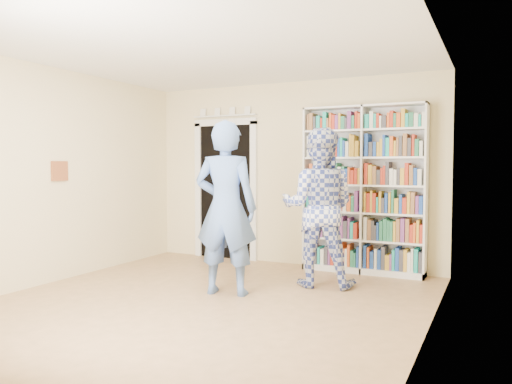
# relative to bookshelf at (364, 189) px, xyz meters

# --- Properties ---
(floor) EXTENTS (5.00, 5.00, 0.00)m
(floor) POSITION_rel_bookshelf_xyz_m (-1.13, -2.34, -1.15)
(floor) COLOR olive
(floor) RESTS_ON ground
(ceiling) EXTENTS (5.00, 5.00, 0.00)m
(ceiling) POSITION_rel_bookshelf_xyz_m (-1.13, -2.34, 1.55)
(ceiling) COLOR white
(ceiling) RESTS_ON wall_back
(wall_back) EXTENTS (4.50, 0.00, 4.50)m
(wall_back) POSITION_rel_bookshelf_xyz_m (-1.13, 0.16, 0.20)
(wall_back) COLOR beige
(wall_back) RESTS_ON floor
(wall_left) EXTENTS (0.00, 5.00, 5.00)m
(wall_left) POSITION_rel_bookshelf_xyz_m (-3.38, -2.34, 0.20)
(wall_left) COLOR beige
(wall_left) RESTS_ON floor
(wall_right) EXTENTS (0.00, 5.00, 5.00)m
(wall_right) POSITION_rel_bookshelf_xyz_m (1.12, -2.34, 0.20)
(wall_right) COLOR beige
(wall_right) RESTS_ON floor
(bookshelf) EXTENTS (1.66, 0.31, 2.28)m
(bookshelf) POSITION_rel_bookshelf_xyz_m (0.00, 0.00, 0.00)
(bookshelf) COLOR white
(bookshelf) RESTS_ON floor
(doorway) EXTENTS (1.10, 0.08, 2.43)m
(doorway) POSITION_rel_bookshelf_xyz_m (-2.23, 0.13, 0.03)
(doorway) COLOR black
(doorway) RESTS_ON floor
(wall_art) EXTENTS (0.03, 0.25, 0.25)m
(wall_art) POSITION_rel_bookshelf_xyz_m (-3.36, -2.14, 0.25)
(wall_art) COLOR brown
(wall_art) RESTS_ON wall_left
(man_blue) EXTENTS (0.80, 0.61, 1.97)m
(man_blue) POSITION_rel_bookshelf_xyz_m (-1.13, -1.82, -0.17)
(man_blue) COLOR #5375B8
(man_blue) RESTS_ON floor
(man_plaid) EXTENTS (1.06, 0.90, 1.92)m
(man_plaid) POSITION_rel_bookshelf_xyz_m (-0.31, -0.98, -0.19)
(man_plaid) COLOR #33459E
(man_plaid) RESTS_ON floor
(paper_sheet) EXTENTS (0.19, 0.01, 0.26)m
(paper_sheet) POSITION_rel_bookshelf_xyz_m (-0.22, -1.17, -0.26)
(paper_sheet) COLOR white
(paper_sheet) RESTS_ON man_plaid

